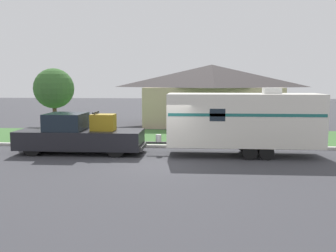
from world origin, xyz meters
TOP-DOWN VIEW (x-y plane):
  - ground_plane at (0.00, 0.00)m, footprint 120.00×120.00m
  - curb_strip at (0.00, 3.75)m, footprint 80.00×0.30m
  - lawn_strip at (0.00, 7.40)m, footprint 80.00×7.00m
  - house_across_street at (2.73, 14.82)m, footprint 11.37×7.36m
  - pickup_truck at (-4.31, 1.85)m, footprint 6.27×2.07m
  - travel_trailer at (3.73, 1.85)m, footprint 8.25×2.25m
  - mailbox at (2.02, 4.84)m, footprint 0.48×0.20m
  - tree_in_yard at (-6.91, 5.49)m, footprint 2.36×2.36m

SIDE VIEW (x-z plane):
  - ground_plane at x=0.00m, z-range 0.00..0.00m
  - lawn_strip at x=0.00m, z-range 0.00..0.03m
  - curb_strip at x=0.00m, z-range 0.00..0.14m
  - pickup_truck at x=-4.31m, z-range -0.15..1.92m
  - mailbox at x=2.02m, z-range 0.34..1.60m
  - travel_trailer at x=3.73m, z-range 0.11..3.37m
  - house_across_street at x=2.73m, z-range 0.09..4.97m
  - tree_in_yard at x=-6.91m, z-range 0.96..5.28m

